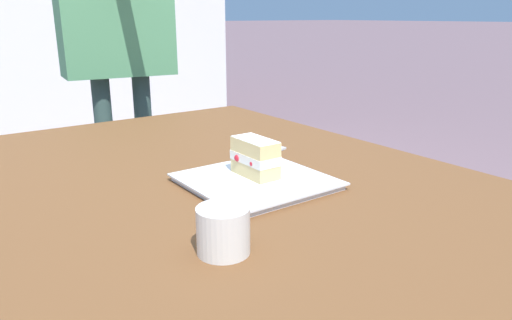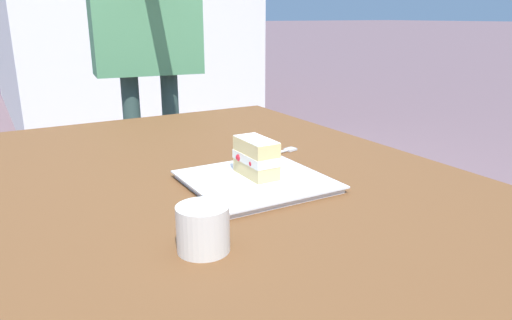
% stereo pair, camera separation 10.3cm
% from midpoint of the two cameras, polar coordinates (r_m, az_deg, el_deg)
% --- Properties ---
extents(patio_table, '(1.42, 1.06, 0.69)m').
position_cam_midpoint_polar(patio_table, '(1.17, -7.86, -5.38)').
color(patio_table, brown).
rests_on(patio_table, ground).
extents(dessert_plate, '(0.29, 0.29, 0.02)m').
position_cam_midpoint_polar(dessert_plate, '(1.05, -2.82, -2.64)').
color(dessert_plate, white).
rests_on(dessert_plate, patio_table).
extents(cake_slice, '(0.12, 0.07, 0.08)m').
position_cam_midpoint_polar(cake_slice, '(1.05, -2.91, 0.27)').
color(cake_slice, '#E0C17A').
rests_on(cake_slice, dessert_plate).
extents(dessert_fork, '(0.05, 0.17, 0.01)m').
position_cam_midpoint_polar(dessert_fork, '(1.28, -1.05, 0.82)').
color(dessert_fork, silver).
rests_on(dessert_fork, patio_table).
extents(coffee_cup, '(0.08, 0.08, 0.08)m').
position_cam_midpoint_polar(coffee_cup, '(0.76, -7.90, -8.31)').
color(coffee_cup, silver).
rests_on(coffee_cup, patio_table).
extents(diner_person, '(0.58, 0.46, 1.60)m').
position_cam_midpoint_polar(diner_person, '(2.08, -17.89, 16.70)').
color(diner_person, '#334B43').
rests_on(diner_person, ground).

